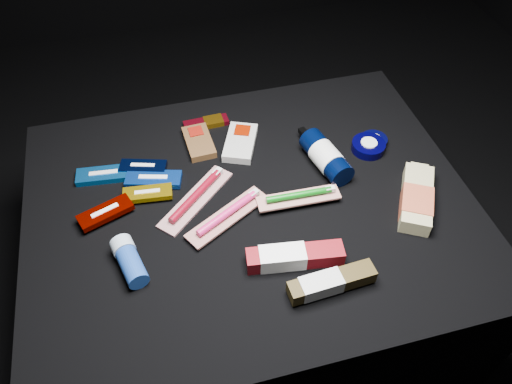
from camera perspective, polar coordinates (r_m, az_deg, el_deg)
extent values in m
plane|color=black|center=(1.43, -0.49, -11.67)|extent=(3.00, 3.00, 0.00)
cube|color=black|center=(1.26, -0.55, -7.12)|extent=(0.98, 0.78, 0.40)
cube|color=#0E59A7|center=(1.20, -16.97, 1.88)|extent=(0.13, 0.06, 0.01)
cube|color=beige|center=(1.20, -16.98, 1.91)|extent=(0.07, 0.02, 0.02)
cube|color=blue|center=(1.16, -11.62, 1.44)|extent=(0.13, 0.08, 0.01)
cube|color=silver|center=(1.16, -11.63, 1.47)|extent=(0.07, 0.03, 0.02)
cube|color=black|center=(1.19, -12.78, 2.80)|extent=(0.11, 0.07, 0.01)
cube|color=white|center=(1.19, -12.78, 2.83)|extent=(0.06, 0.03, 0.01)
cube|color=#B8930A|center=(1.13, -12.28, -0.16)|extent=(0.11, 0.05, 0.01)
cube|color=silver|center=(1.13, -12.29, -0.14)|extent=(0.06, 0.02, 0.01)
cube|color=#6D0600|center=(1.11, -16.82, -2.26)|extent=(0.12, 0.08, 0.01)
cube|color=white|center=(1.11, -16.83, -2.23)|extent=(0.06, 0.03, 0.02)
cube|color=#51341B|center=(1.24, -6.55, 5.67)|extent=(0.07, 0.12, 0.02)
cube|color=maroon|center=(1.26, -6.87, 6.60)|extent=(0.04, 0.04, 0.02)
cube|color=#B7B7AF|center=(1.23, -1.80, 5.65)|extent=(0.11, 0.14, 0.02)
cube|color=#6D1100|center=(1.25, -1.56, 6.73)|extent=(0.05, 0.05, 0.02)
cube|color=maroon|center=(1.29, -5.72, 7.86)|extent=(0.12, 0.04, 0.01)
cube|color=#B27611|center=(1.30, -4.89, 8.05)|extent=(0.05, 0.04, 0.01)
cylinder|color=black|center=(1.17, 8.00, 3.98)|extent=(0.09, 0.16, 0.06)
cylinder|color=silver|center=(1.17, 8.08, 3.87)|extent=(0.07, 0.08, 0.06)
cylinder|color=black|center=(1.22, 5.92, 6.44)|extent=(0.02, 0.02, 0.02)
cube|color=black|center=(1.24, 5.44, 6.78)|extent=(0.02, 0.03, 0.01)
cylinder|color=black|center=(1.27, 13.29, 5.69)|extent=(0.07, 0.07, 0.02)
cylinder|color=silver|center=(1.27, 13.31, 5.73)|extent=(0.03, 0.03, 0.02)
cylinder|color=black|center=(1.25, 12.71, 5.11)|extent=(0.08, 0.08, 0.02)
cylinder|color=silver|center=(1.24, 12.72, 5.16)|extent=(0.04, 0.04, 0.03)
cube|color=tan|center=(1.14, 17.87, -0.68)|extent=(0.14, 0.19, 0.04)
cube|color=#B85234|center=(1.13, 17.85, -1.35)|extent=(0.10, 0.10, 0.04)
cube|color=tan|center=(1.21, 18.06, 2.41)|extent=(0.04, 0.04, 0.03)
cylinder|color=navy|center=(1.01, -13.98, -8.28)|extent=(0.06, 0.09, 0.04)
cylinder|color=#99ABBB|center=(1.04, -14.98, -6.06)|extent=(0.05, 0.04, 0.05)
cube|color=beige|center=(1.12, -6.88, -0.85)|extent=(0.19, 0.18, 0.01)
cylinder|color=maroon|center=(1.11, -6.94, -0.42)|extent=(0.14, 0.13, 0.02)
cube|color=silver|center=(1.15, -4.44, 2.23)|extent=(0.03, 0.03, 0.01)
cube|color=#B0A9A4|center=(1.07, -3.29, -2.81)|extent=(0.20, 0.14, 0.01)
cylinder|color=#C61D63|center=(1.06, -3.32, -2.41)|extent=(0.15, 0.09, 0.02)
cube|color=#BCBBB7|center=(1.09, -0.26, -0.19)|extent=(0.03, 0.02, 0.01)
cube|color=silver|center=(1.10, 4.88, -0.68)|extent=(0.19, 0.05, 0.01)
cylinder|color=#08600E|center=(1.09, 4.92, -0.31)|extent=(0.15, 0.02, 0.01)
cube|color=silver|center=(1.11, 8.47, 0.32)|extent=(0.02, 0.01, 0.01)
cube|color=maroon|center=(1.00, 4.47, -7.40)|extent=(0.20, 0.07, 0.03)
cube|color=white|center=(0.99, 3.02, -7.50)|extent=(0.10, 0.06, 0.04)
cube|color=#35290E|center=(0.97, 8.64, -10.14)|extent=(0.17, 0.05, 0.03)
cube|color=beige|center=(0.96, 7.42, -10.48)|extent=(0.08, 0.04, 0.03)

